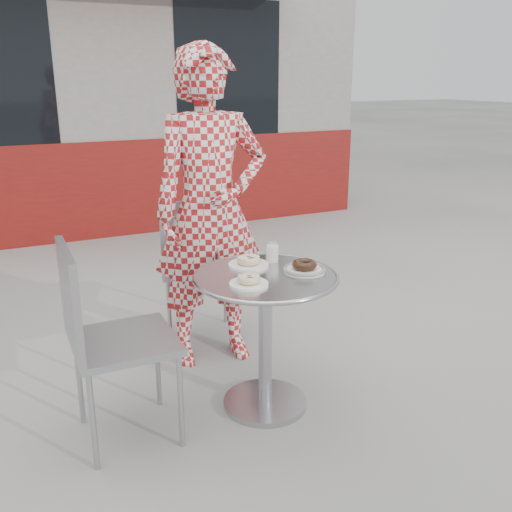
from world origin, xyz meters
name	(u,v)px	position (x,y,z in m)	size (l,w,h in m)	color
ground	(260,406)	(0.00, 0.00, 0.00)	(60.00, 60.00, 0.00)	#9D9A96
storefront	(68,87)	(0.00, 5.56, 1.49)	(6.02, 4.55, 3.00)	gray
bistro_table	(266,308)	(0.03, 0.00, 0.54)	(0.71, 0.71, 0.72)	silver
chair_far	(199,295)	(0.01, 0.91, 0.29)	(0.56, 0.56, 0.95)	#999BA0
chair_left	(124,380)	(-0.67, 0.06, 0.29)	(0.46, 0.46, 0.95)	#999BA0
seated_person	(211,211)	(0.00, 0.63, 0.90)	(0.66, 0.43, 1.81)	maroon
plate_far	(249,262)	(0.01, 0.16, 0.74)	(0.20, 0.20, 0.05)	white
plate_near	(249,281)	(-0.11, -0.09, 0.73)	(0.18, 0.18, 0.05)	white
plate_checker	(304,268)	(0.22, -0.03, 0.73)	(0.21, 0.21, 0.05)	white
milk_cup	(272,253)	(0.15, 0.17, 0.77)	(0.07, 0.07, 0.11)	white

